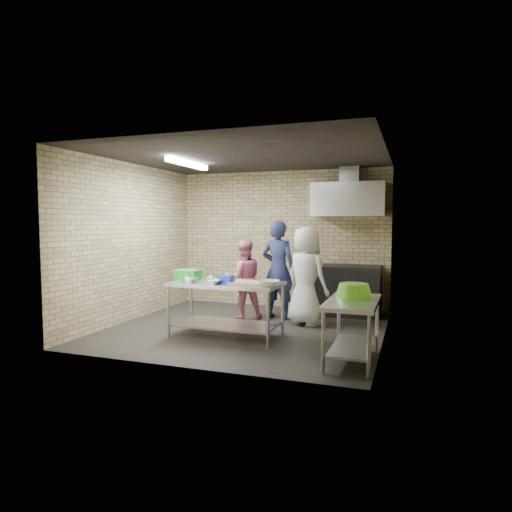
% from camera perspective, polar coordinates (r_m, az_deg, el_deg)
% --- Properties ---
extents(floor, '(4.20, 4.20, 0.00)m').
position_cam_1_polar(floor, '(7.16, -1.31, -9.31)').
color(floor, black).
rests_on(floor, ground).
extents(ceiling, '(4.20, 4.20, 0.00)m').
position_cam_1_polar(ceiling, '(7.03, -1.35, 12.60)').
color(ceiling, black).
rests_on(ceiling, ground).
extents(back_wall, '(4.20, 0.06, 2.70)m').
position_cam_1_polar(back_wall, '(8.86, 3.28, 2.14)').
color(back_wall, tan).
rests_on(back_wall, ground).
extents(front_wall, '(4.20, 0.06, 2.70)m').
position_cam_1_polar(front_wall, '(5.15, -9.27, 0.50)').
color(front_wall, tan).
rests_on(front_wall, ground).
extents(left_wall, '(0.06, 4.00, 2.70)m').
position_cam_1_polar(left_wall, '(7.96, -15.61, 1.73)').
color(left_wall, tan).
rests_on(left_wall, ground).
extents(right_wall, '(0.06, 4.00, 2.70)m').
position_cam_1_polar(right_wall, '(6.52, 16.20, 1.18)').
color(right_wall, tan).
rests_on(right_wall, ground).
extents(prep_table, '(1.62, 0.81, 0.81)m').
position_cam_1_polar(prep_table, '(6.62, -3.84, -6.85)').
color(prep_table, silver).
rests_on(prep_table, floor).
extents(side_counter, '(0.60, 1.20, 0.75)m').
position_cam_1_polar(side_counter, '(5.60, 12.21, -9.34)').
color(side_counter, silver).
rests_on(side_counter, floor).
extents(stove, '(1.20, 0.70, 0.90)m').
position_cam_1_polar(stove, '(8.32, 11.56, -4.31)').
color(stove, black).
rests_on(stove, floor).
extents(range_hood, '(1.30, 0.60, 0.60)m').
position_cam_1_polar(range_hood, '(8.29, 11.78, 7.09)').
color(range_hood, silver).
rests_on(range_hood, back_wall).
extents(hood_duct, '(0.35, 0.30, 0.30)m').
position_cam_1_polar(hood_duct, '(8.47, 11.97, 10.08)').
color(hood_duct, '#A5A8AD').
rests_on(hood_duct, back_wall).
extents(wall_shelf, '(0.80, 0.20, 0.04)m').
position_cam_1_polar(wall_shelf, '(8.43, 13.97, 5.78)').
color(wall_shelf, '#3F2B19').
rests_on(wall_shelf, back_wall).
extents(fluorescent_fixture, '(0.10, 1.25, 0.08)m').
position_cam_1_polar(fluorescent_fixture, '(7.43, -8.72, 11.64)').
color(fluorescent_fixture, white).
rests_on(fluorescent_fixture, ceiling).
extents(green_crate, '(0.36, 0.27, 0.14)m').
position_cam_1_polar(green_crate, '(6.96, -8.77, -2.36)').
color(green_crate, green).
rests_on(green_crate, prep_table).
extents(blue_tub, '(0.18, 0.18, 0.12)m').
position_cam_1_polar(blue_tub, '(6.44, -3.80, -2.98)').
color(blue_tub, blue).
rests_on(blue_tub, prep_table).
extents(cutting_board, '(0.50, 0.38, 0.03)m').
position_cam_1_polar(cutting_board, '(6.41, -1.04, -3.41)').
color(cutting_board, tan).
rests_on(cutting_board, prep_table).
extents(mixing_bowl_a, '(0.29, 0.29, 0.06)m').
position_cam_1_polar(mixing_bowl_a, '(6.59, -8.55, -3.09)').
color(mixing_bowl_a, silver).
rests_on(mixing_bowl_a, prep_table).
extents(mixing_bowl_b, '(0.22, 0.22, 0.06)m').
position_cam_1_polar(mixing_bowl_b, '(6.72, -6.04, -2.93)').
color(mixing_bowl_b, silver).
rests_on(mixing_bowl_b, prep_table).
extents(mixing_bowl_c, '(0.27, 0.27, 0.06)m').
position_cam_1_polar(mixing_bowl_c, '(6.39, -5.46, -3.31)').
color(mixing_bowl_c, silver).
rests_on(mixing_bowl_c, prep_table).
extents(ceramic_bowl, '(0.36, 0.36, 0.08)m').
position_cam_1_polar(ceramic_bowl, '(6.17, 1.58, -3.48)').
color(ceramic_bowl, beige).
rests_on(ceramic_bowl, prep_table).
extents(green_basin, '(0.46, 0.46, 0.17)m').
position_cam_1_polar(green_basin, '(5.76, 12.40, -4.30)').
color(green_basin, '#59C626').
rests_on(green_basin, side_counter).
extents(bottle_red, '(0.07, 0.07, 0.18)m').
position_cam_1_polar(bottle_red, '(8.47, 12.28, 6.55)').
color(bottle_red, '#B22619').
rests_on(bottle_red, wall_shelf).
extents(bottle_green, '(0.06, 0.06, 0.15)m').
position_cam_1_polar(bottle_green, '(8.42, 15.00, 6.41)').
color(bottle_green, green).
rests_on(bottle_green, wall_shelf).
extents(man_navy, '(0.68, 0.50, 1.73)m').
position_cam_1_polar(man_navy, '(7.81, 2.88, -1.74)').
color(man_navy, '#151A34').
rests_on(man_navy, floor).
extents(woman_pink, '(0.86, 0.81, 1.39)m').
position_cam_1_polar(woman_pink, '(7.79, -1.60, -2.98)').
color(woman_pink, '#C66982').
rests_on(woman_pink, floor).
extents(woman_white, '(0.94, 0.83, 1.62)m').
position_cam_1_polar(woman_white, '(7.37, 6.44, -2.54)').
color(woman_white, silver).
rests_on(woman_white, floor).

